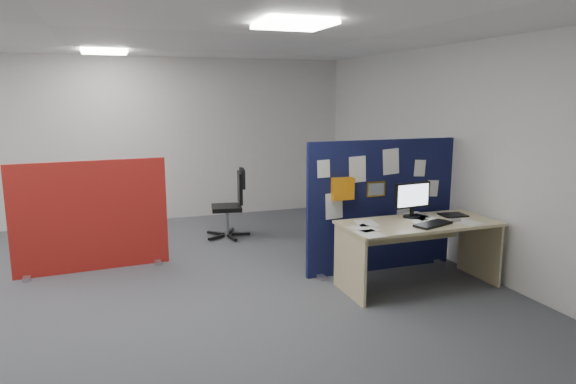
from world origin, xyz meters
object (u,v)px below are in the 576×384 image
object	(u,v)px
main_desk	(416,236)
office_chair	(233,199)
monitor_main	(413,198)
navy_divider	(380,206)
red_divider	(91,217)

from	to	relation	value
main_desk	office_chair	xyz separation A→B (m)	(-1.42, 2.61, 0.01)
main_desk	monitor_main	size ratio (longest dim) A/B	3.77
navy_divider	office_chair	size ratio (longest dim) A/B	1.90
office_chair	main_desk	bearing A→B (deg)	-52.18
navy_divider	office_chair	world-z (taller)	navy_divider
red_divider	monitor_main	bearing A→B (deg)	-28.11
monitor_main	office_chair	world-z (taller)	monitor_main
main_desk	monitor_main	distance (m)	0.43
monitor_main	navy_divider	bearing A→B (deg)	104.06
red_divider	office_chair	distance (m)	2.13
office_chair	red_divider	bearing A→B (deg)	-146.31
red_divider	navy_divider	bearing A→B (deg)	-22.65
main_desk	office_chair	size ratio (longest dim) A/B	1.71
navy_divider	monitor_main	bearing A→B (deg)	-70.19
monitor_main	office_chair	distance (m)	2.87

